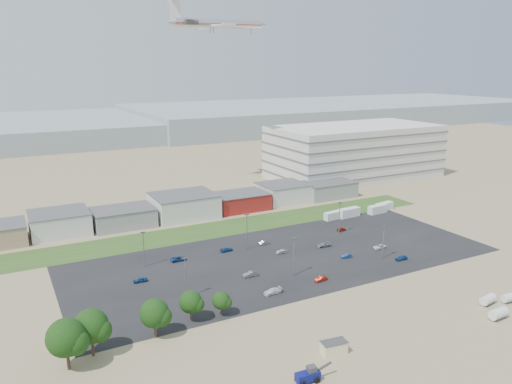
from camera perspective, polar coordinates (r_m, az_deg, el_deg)
ground at (r=124.83m, az=5.89°, el=-10.86°), size 700.00×700.00×0.00m
parking_lot at (r=142.77m, az=3.10°, el=-7.48°), size 120.00×50.00×0.01m
grass_strip at (r=167.34m, az=-4.04°, el=-4.18°), size 160.00×16.00×0.02m
hills_backdrop at (r=424.15m, az=-13.69°, el=7.32°), size 700.00×200.00×9.00m
building_row at (r=177.78m, az=-11.58°, el=-1.98°), size 170.00×20.00×8.00m
parking_garage at (r=246.51m, az=11.18°, el=4.57°), size 80.00×40.00×25.00m
portable_shed at (r=99.54m, az=8.89°, el=-17.14°), size 5.25×3.19×2.50m
telehandler at (r=91.38m, az=5.93°, el=-20.05°), size 7.04×2.75×2.88m
storage_tank_nw at (r=127.43m, az=24.99°, el=-11.07°), size 4.29×2.60×2.42m
storage_tank_ne at (r=130.74m, az=26.99°, el=-10.69°), size 3.92×2.16×2.28m
storage_tank_sw at (r=121.61m, az=25.97°, el=-12.36°), size 4.41×2.36×2.58m
box_trailer_a at (r=178.58m, az=8.83°, el=-2.66°), size 7.54×3.22×2.74m
box_trailer_b at (r=182.23m, az=10.58°, el=-2.32°), size 8.70×3.29×3.20m
box_trailer_c at (r=189.00m, az=13.73°, el=-1.92°), size 8.21×3.21×3.01m
box_trailer_d at (r=193.11m, az=14.45°, el=-1.62°), size 8.27×3.96×2.98m
tree_far_left at (r=97.71m, az=-20.86°, el=-15.70°), size 7.42×7.42×11.13m
tree_left at (r=100.59m, az=-18.32°, el=-14.74°), size 7.04×7.04×10.56m
tree_mid at (r=103.61m, az=-11.52°, el=-13.74°), size 6.25×6.25×9.38m
tree_right at (r=108.75m, az=-7.46°, el=-12.61°), size 5.20×5.20×7.80m
tree_near at (r=110.56m, az=-3.99°, el=-12.47°), size 4.24×4.24×6.36m
lightpole_front_l at (r=118.43m, az=-8.07°, el=-9.72°), size 1.18×0.49×9.99m
lightpole_front_m at (r=129.53m, az=4.34°, el=-7.40°), size 1.21×0.50×10.25m
lightpole_front_r at (r=144.49m, az=14.33°, el=-5.61°), size 1.14×0.47×9.67m
lightpole_back_l at (r=137.92m, az=-12.70°, el=-6.42°), size 1.16×0.49×9.90m
lightpole_back_m at (r=147.10m, az=-1.05°, el=-4.55°), size 1.28×0.53×10.84m
lightpole_back_r at (r=162.73m, az=9.50°, el=-2.95°), size 1.23×0.51×10.49m
airliner at (r=222.80m, az=-4.28°, el=18.64°), size 48.80×34.89×13.84m
parked_car_0 at (r=153.39m, az=13.93°, el=-6.09°), size 4.30×2.08×1.18m
parked_car_1 at (r=144.45m, az=10.29°, el=-7.21°), size 3.42×1.54×1.09m
parked_car_2 at (r=146.41m, az=16.27°, el=-7.23°), size 3.73×1.60×1.26m
parked_car_3 at (r=121.10m, az=1.90°, el=-11.27°), size 4.62×2.02×1.32m
parked_car_4 at (r=130.20m, az=-0.64°, el=-9.37°), size 4.02×1.46×1.32m
parked_car_5 at (r=130.37m, az=-13.09°, el=-9.76°), size 3.56×1.61×1.19m
parked_car_6 at (r=147.11m, az=-3.38°, el=-6.58°), size 3.96×1.89×1.11m
parked_car_7 at (r=145.59m, az=2.97°, el=-6.81°), size 3.41×1.51×1.09m
parked_car_8 at (r=166.91m, az=9.72°, el=-4.21°), size 3.39×1.68×1.11m
parked_car_9 at (r=141.63m, az=-8.86°, el=-7.55°), size 4.47×2.10×1.24m
parked_car_10 at (r=111.86m, az=-11.09°, el=-13.85°), size 4.46×2.12×1.26m
parked_car_11 at (r=152.29m, az=0.97°, el=-5.80°), size 3.73×1.67×1.19m
parked_car_12 at (r=151.68m, az=7.71°, el=-6.00°), size 4.55×2.19×1.28m
parked_car_13 at (r=128.70m, az=7.42°, el=-9.82°), size 3.70×1.65×1.18m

